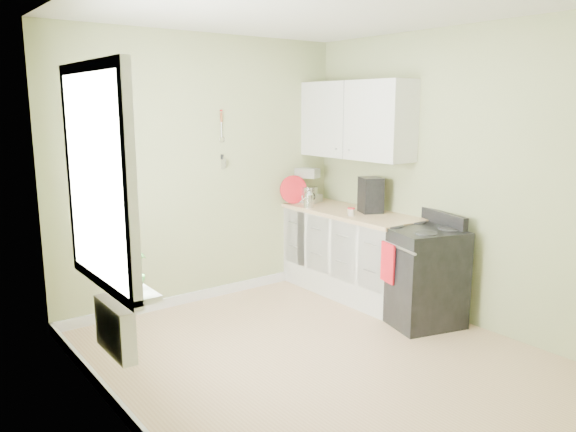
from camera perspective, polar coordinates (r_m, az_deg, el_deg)
floor at (r=4.69m, az=2.95°, el=-14.26°), size 3.20×3.60×0.02m
ceiling at (r=4.29m, az=3.34°, el=20.66°), size 3.20×3.60×0.02m
wall_back at (r=5.77m, az=-8.54°, el=4.58°), size 3.20×0.02×2.70m
wall_left at (r=3.48m, az=-17.59°, el=-0.16°), size 0.02×3.60×2.70m
wall_right at (r=5.45m, az=16.24°, el=3.87°), size 0.02×3.60×2.70m
base_cabinets at (r=6.05m, az=6.38°, el=-3.88°), size 0.60×1.60×0.87m
countertop at (r=5.94m, az=6.41°, el=0.34°), size 0.64×1.60×0.04m
upper_cabinets at (r=6.00m, az=6.90°, el=9.67°), size 0.35×1.40×0.80m
window at (r=3.74m, az=-18.93°, el=3.62°), size 0.06×1.14×1.44m
window_sill at (r=3.90m, az=-17.28°, el=-6.06°), size 0.18×1.14×0.04m
radiator at (r=3.96m, az=-17.17°, el=-10.88°), size 0.12×0.50×0.35m
wall_utensils at (r=5.82m, az=-6.72°, el=6.81°), size 0.02×0.14×0.58m
stove at (r=5.41m, az=13.15°, el=-5.73°), size 0.82×0.87×1.02m
stand_mixer at (r=6.44m, az=1.71°, el=3.08°), size 0.32×0.40×0.43m
kettle at (r=6.07m, az=2.11°, el=1.71°), size 0.18×0.11×0.18m
coffee_maker at (r=5.85m, az=8.38°, el=2.03°), size 0.28×0.29×0.36m
red_tray at (r=6.32m, az=0.55°, el=2.71°), size 0.32×0.14×0.32m
jar at (r=5.66m, az=6.43°, el=0.44°), size 0.08×0.08×0.08m
plant_a at (r=3.52m, az=-15.18°, el=-4.83°), size 0.19×0.20×0.31m
plant_b at (r=3.90m, az=-17.53°, el=-3.39°), size 0.21×0.22×0.31m
plant_c at (r=4.05m, az=-18.31°, el=-2.85°), size 0.24×0.24×0.32m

